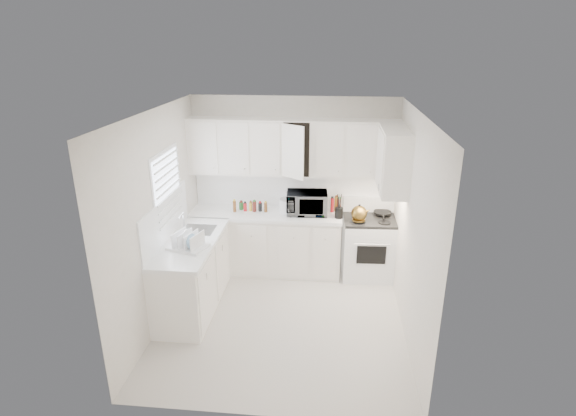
# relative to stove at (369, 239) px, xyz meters

# --- Properties ---
(floor) EXTENTS (3.20, 3.20, 0.00)m
(floor) POSITION_rel_stove_xyz_m (-1.14, -1.28, -0.58)
(floor) COLOR silver
(floor) RESTS_ON ground
(ceiling) EXTENTS (3.20, 3.20, 0.00)m
(ceiling) POSITION_rel_stove_xyz_m (-1.14, -1.28, 2.02)
(ceiling) COLOR white
(ceiling) RESTS_ON ground
(wall_back) EXTENTS (3.00, 0.00, 3.00)m
(wall_back) POSITION_rel_stove_xyz_m (-1.14, 0.32, 0.72)
(wall_back) COLOR white
(wall_back) RESTS_ON ground
(wall_front) EXTENTS (3.00, 0.00, 3.00)m
(wall_front) POSITION_rel_stove_xyz_m (-1.14, -2.88, 0.72)
(wall_front) COLOR white
(wall_front) RESTS_ON ground
(wall_left) EXTENTS (0.00, 3.20, 3.20)m
(wall_left) POSITION_rel_stove_xyz_m (-2.64, -1.28, 0.72)
(wall_left) COLOR white
(wall_left) RESTS_ON ground
(wall_right) EXTENTS (0.00, 3.20, 3.20)m
(wall_right) POSITION_rel_stove_xyz_m (0.36, -1.28, 0.72)
(wall_right) COLOR white
(wall_right) RESTS_ON ground
(window_blinds) EXTENTS (0.06, 0.96, 1.06)m
(window_blinds) POSITION_rel_stove_xyz_m (-2.62, -0.93, 0.97)
(window_blinds) COLOR white
(window_blinds) RESTS_ON wall_left
(lower_cabinets_back) EXTENTS (2.22, 0.60, 0.90)m
(lower_cabinets_back) POSITION_rel_stove_xyz_m (-1.53, 0.02, -0.13)
(lower_cabinets_back) COLOR white
(lower_cabinets_back) RESTS_ON floor
(lower_cabinets_left) EXTENTS (0.60, 1.60, 0.90)m
(lower_cabinets_left) POSITION_rel_stove_xyz_m (-2.34, -1.08, -0.13)
(lower_cabinets_left) COLOR white
(lower_cabinets_left) RESTS_ON floor
(countertop_back) EXTENTS (2.24, 0.64, 0.05)m
(countertop_back) POSITION_rel_stove_xyz_m (-1.53, 0.01, 0.34)
(countertop_back) COLOR white
(countertop_back) RESTS_ON lower_cabinets_back
(countertop_left) EXTENTS (0.64, 1.62, 0.05)m
(countertop_left) POSITION_rel_stove_xyz_m (-2.33, -1.08, 0.34)
(countertop_left) COLOR white
(countertop_left) RESTS_ON lower_cabinets_left
(backsplash_back) EXTENTS (2.98, 0.02, 0.55)m
(backsplash_back) POSITION_rel_stove_xyz_m (-1.14, 0.31, 0.64)
(backsplash_back) COLOR white
(backsplash_back) RESTS_ON wall_back
(backsplash_left) EXTENTS (0.02, 1.60, 0.55)m
(backsplash_left) POSITION_rel_stove_xyz_m (-2.63, -1.08, 0.64)
(backsplash_left) COLOR white
(backsplash_left) RESTS_ON wall_left
(upper_cabinets_back) EXTENTS (3.00, 0.33, 0.80)m
(upper_cabinets_back) POSITION_rel_stove_xyz_m (-1.14, 0.15, 0.92)
(upper_cabinets_back) COLOR white
(upper_cabinets_back) RESTS_ON wall_back
(upper_cabinets_right) EXTENTS (0.33, 0.90, 0.80)m
(upper_cabinets_right) POSITION_rel_stove_xyz_m (0.19, -0.46, 0.92)
(upper_cabinets_right) COLOR white
(upper_cabinets_right) RESTS_ON wall_right
(sink) EXTENTS (0.42, 0.38, 0.30)m
(sink) POSITION_rel_stove_xyz_m (-2.33, -0.73, 0.49)
(sink) COLOR gray
(sink) RESTS_ON countertop_left
(stove) EXTENTS (0.79, 0.65, 1.17)m
(stove) POSITION_rel_stove_xyz_m (0.00, 0.00, 0.00)
(stove) COLOR white
(stove) RESTS_ON floor
(tea_kettle) EXTENTS (0.32, 0.28, 0.25)m
(tea_kettle) POSITION_rel_stove_xyz_m (-0.18, -0.16, 0.48)
(tea_kettle) COLOR olive
(tea_kettle) RESTS_ON stove
(frying_pan) EXTENTS (0.27, 0.45, 0.04)m
(frying_pan) POSITION_rel_stove_xyz_m (0.18, 0.16, 0.38)
(frying_pan) COLOR black
(frying_pan) RESTS_ON stove
(microwave) EXTENTS (0.60, 0.36, 0.40)m
(microwave) POSITION_rel_stove_xyz_m (-0.93, 0.03, 0.56)
(microwave) COLOR gray
(microwave) RESTS_ON countertop_back
(rice_cooker) EXTENTS (0.24, 0.24, 0.24)m
(rice_cooker) POSITION_rel_stove_xyz_m (-1.22, 0.05, 0.49)
(rice_cooker) COLOR white
(rice_cooker) RESTS_ON countertop_back
(paper_towel) EXTENTS (0.12, 0.12, 0.27)m
(paper_towel) POSITION_rel_stove_xyz_m (-1.21, 0.24, 0.50)
(paper_towel) COLOR white
(paper_towel) RESTS_ON countertop_back
(utensil_crock) EXTENTS (0.15, 0.15, 0.37)m
(utensil_crock) POSITION_rel_stove_xyz_m (-0.46, -0.11, 0.55)
(utensil_crock) COLOR black
(utensil_crock) RESTS_ON countertop_back
(dish_rack) EXTENTS (0.51, 0.44, 0.24)m
(dish_rack) POSITION_rel_stove_xyz_m (-2.29, -1.30, 0.49)
(dish_rack) COLOR white
(dish_rack) RESTS_ON countertop_left
(spice_left_0) EXTENTS (0.06, 0.06, 0.13)m
(spice_left_0) POSITION_rel_stove_xyz_m (-1.99, 0.14, 0.43)
(spice_left_0) COLOR brown
(spice_left_0) RESTS_ON countertop_back
(spice_left_1) EXTENTS (0.06, 0.06, 0.13)m
(spice_left_1) POSITION_rel_stove_xyz_m (-1.92, 0.05, 0.43)
(spice_left_1) COLOR #297C30
(spice_left_1) RESTS_ON countertop_back
(spice_left_2) EXTENTS (0.06, 0.06, 0.13)m
(spice_left_2) POSITION_rel_stove_xyz_m (-1.84, 0.14, 0.43)
(spice_left_2) COLOR red
(spice_left_2) RESTS_ON countertop_back
(spice_left_3) EXTENTS (0.06, 0.06, 0.13)m
(spice_left_3) POSITION_rel_stove_xyz_m (-1.77, 0.05, 0.43)
(spice_left_3) COLOR gold
(spice_left_3) RESTS_ON countertop_back
(spice_left_4) EXTENTS (0.06, 0.06, 0.13)m
(spice_left_4) POSITION_rel_stove_xyz_m (-1.69, 0.14, 0.43)
(spice_left_4) COLOR maroon
(spice_left_4) RESTS_ON countertop_back
(spice_left_5) EXTENTS (0.06, 0.06, 0.13)m
(spice_left_5) POSITION_rel_stove_xyz_m (-1.62, 0.05, 0.43)
(spice_left_5) COLOR black
(spice_left_5) RESTS_ON countertop_back
(spice_left_6) EXTENTS (0.06, 0.06, 0.13)m
(spice_left_6) POSITION_rel_stove_xyz_m (-1.54, 0.14, 0.43)
(spice_left_6) COLOR brown
(spice_left_6) RESTS_ON countertop_back
(sauce_right_0) EXTENTS (0.06, 0.06, 0.19)m
(sauce_right_0) POSITION_rel_stove_xyz_m (-0.56, 0.18, 0.46)
(sauce_right_0) COLOR red
(sauce_right_0) RESTS_ON countertop_back
(sauce_right_1) EXTENTS (0.06, 0.06, 0.19)m
(sauce_right_1) POSITION_rel_stove_xyz_m (-0.51, 0.12, 0.46)
(sauce_right_1) COLOR gold
(sauce_right_1) RESTS_ON countertop_back
(sauce_right_2) EXTENTS (0.06, 0.06, 0.19)m
(sauce_right_2) POSITION_rel_stove_xyz_m (-0.45, 0.18, 0.46)
(sauce_right_2) COLOR maroon
(sauce_right_2) RESTS_ON countertop_back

